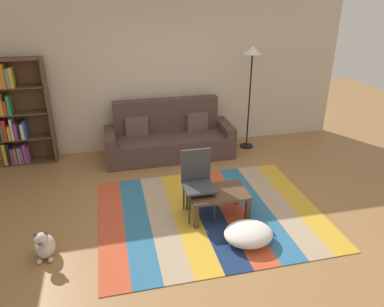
% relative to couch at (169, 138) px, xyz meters
% --- Properties ---
extents(ground_plane, '(14.00, 14.00, 0.00)m').
position_rel_couch_xyz_m(ground_plane, '(0.05, -2.02, -0.34)').
color(ground_plane, '#9E7042').
extents(back_wall, '(6.80, 0.10, 2.70)m').
position_rel_couch_xyz_m(back_wall, '(0.05, 0.53, 1.01)').
color(back_wall, beige).
rests_on(back_wall, ground_plane).
extents(rug, '(2.98, 2.38, 0.01)m').
position_rel_couch_xyz_m(rug, '(0.21, -2.03, -0.33)').
color(rug, '#C64C2D').
rests_on(rug, ground_plane).
extents(couch, '(2.26, 0.80, 1.00)m').
position_rel_couch_xyz_m(couch, '(0.00, 0.00, 0.00)').
color(couch, '#4C3833').
rests_on(couch, ground_plane).
extents(bookshelf, '(0.90, 0.28, 1.81)m').
position_rel_couch_xyz_m(bookshelf, '(-2.54, 0.28, 0.52)').
color(bookshelf, brown).
rests_on(bookshelf, ground_plane).
extents(coffee_table, '(0.78, 0.52, 0.36)m').
position_rel_couch_xyz_m(coffee_table, '(0.29, -2.08, -0.03)').
color(coffee_table, '#513826').
rests_on(coffee_table, rug).
extents(pouf, '(0.60, 0.51, 0.22)m').
position_rel_couch_xyz_m(pouf, '(0.49, -2.72, -0.22)').
color(pouf, white).
rests_on(pouf, rug).
extents(dog, '(0.22, 0.35, 0.40)m').
position_rel_couch_xyz_m(dog, '(-1.86, -2.43, -0.18)').
color(dog, beige).
rests_on(dog, ground_plane).
extents(standing_lamp, '(0.32, 0.32, 1.90)m').
position_rel_couch_xyz_m(standing_lamp, '(1.52, 0.03, 1.25)').
color(standing_lamp, black).
rests_on(standing_lamp, ground_plane).
extents(tv_remote, '(0.09, 0.16, 0.02)m').
position_rel_couch_xyz_m(tv_remote, '(0.17, -2.07, 0.04)').
color(tv_remote, black).
rests_on(tv_remote, coffee_table).
extents(folding_chair, '(0.40, 0.40, 0.90)m').
position_rel_couch_xyz_m(folding_chair, '(0.05, -1.94, 0.20)').
color(folding_chair, '#38383D').
rests_on(folding_chair, ground_plane).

